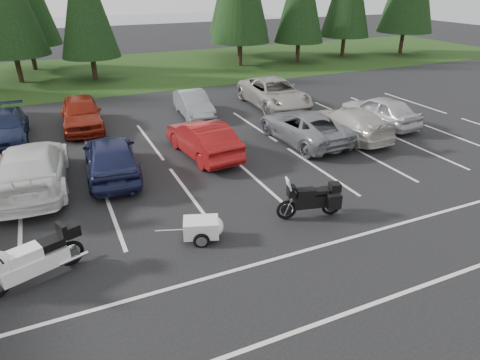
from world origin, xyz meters
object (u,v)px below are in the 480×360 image
object	(u,v)px
car_far_3	(193,104)
adventure_motorcycle	(310,197)
car_near_3	(32,167)
car_near_4	(111,156)
car_near_6	(303,126)
car_far_2	(81,113)
car_far_4	(274,93)
touring_motorcycle	(32,255)
car_near_8	(380,111)
car_far_1	(5,127)
cargo_trailer	(201,230)
car_near_7	(348,123)
car_near_5	(203,139)

from	to	relation	value
car_far_3	adventure_motorcycle	bearing A→B (deg)	-87.47
car_near_3	adventure_motorcycle	xyz separation A→B (m)	(7.87, -5.81, -0.11)
car_near_3	car_far_3	distance (m)	10.11
car_near_4	car_near_6	distance (m)	8.67
car_far_2	car_far_3	distance (m)	5.77
car_far_4	touring_motorcycle	xyz separation A→B (m)	(-13.03, -11.54, -0.01)
car_near_8	car_far_4	bearing A→B (deg)	-62.97
car_far_3	car_near_8	bearing A→B (deg)	-30.02
adventure_motorcycle	car_far_2	bearing A→B (deg)	127.78
car_far_1	cargo_trailer	world-z (taller)	car_far_1
car_near_3	adventure_motorcycle	distance (m)	9.79
car_near_6	car_far_4	size ratio (longest dim) A/B	0.89
car_far_4	adventure_motorcycle	world-z (taller)	car_far_4
car_near_3	car_near_8	distance (m)	16.25
car_near_7	car_near_8	size ratio (longest dim) A/B	1.10
car_near_3	car_far_1	world-z (taller)	car_near_3
car_near_8	touring_motorcycle	world-z (taller)	touring_motorcycle
car_near_7	car_near_8	bearing A→B (deg)	-165.07
car_near_6	car_near_5	bearing A→B (deg)	-5.59
car_far_4	touring_motorcycle	size ratio (longest dim) A/B	2.03
car_near_6	car_far_2	xyz separation A→B (m)	(-9.08, 6.16, 0.09)
car_near_4	car_near_8	size ratio (longest dim) A/B	1.07
car_near_8	cargo_trailer	xyz separation A→B (m)	(-11.92, -6.30, -0.42)
car_far_4	car_near_3	bearing A→B (deg)	-153.41
car_near_3	touring_motorcycle	bearing A→B (deg)	93.74
car_near_4	car_far_1	distance (m)	7.08
car_far_3	touring_motorcycle	bearing A→B (deg)	-121.26
car_near_4	car_far_1	xyz separation A→B (m)	(-3.83, 5.96, -0.13)
car_near_5	car_far_3	world-z (taller)	car_near_5
car_near_4	adventure_motorcycle	world-z (taller)	car_near_4
car_near_6	cargo_trailer	distance (m)	9.18
car_far_2	adventure_motorcycle	bearing A→B (deg)	-62.58
car_far_3	cargo_trailer	distance (m)	12.30
car_near_7	car_far_3	size ratio (longest dim) A/B	1.21
car_near_5	car_near_7	world-z (taller)	car_near_5
car_near_3	car_near_6	xyz separation A→B (m)	(11.39, 0.19, -0.12)
car_near_5	cargo_trailer	distance (m)	6.50
car_near_3	car_far_1	distance (m)	5.98
touring_motorcycle	cargo_trailer	size ratio (longest dim) A/B	1.95
car_far_4	adventure_motorcycle	xyz separation A→B (m)	(-5.08, -11.67, -0.08)
car_near_4	cargo_trailer	size ratio (longest dim) A/B	3.25
car_near_5	cargo_trailer	world-z (taller)	car_near_5
car_far_2	car_far_4	distance (m)	10.64
car_near_5	adventure_motorcycle	distance (m)	6.39
car_near_5	car_near_6	world-z (taller)	car_near_5
car_near_8	car_far_2	bearing A→B (deg)	-27.49
car_near_5	car_near_7	distance (m)	7.09
touring_motorcycle	adventure_motorcycle	xyz separation A→B (m)	(7.95, -0.13, -0.07)
car_far_3	car_far_4	bearing A→B (deg)	1.09
car_near_3	car_near_4	distance (m)	2.73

